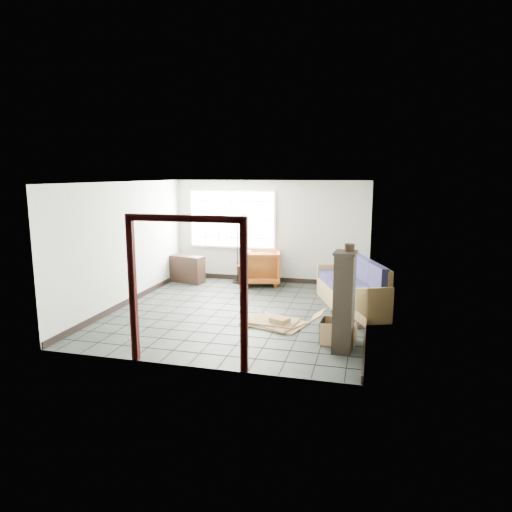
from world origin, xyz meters
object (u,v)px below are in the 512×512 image
(futon_sofa, at_px, (354,290))
(side_table, at_px, (246,268))
(armchair, at_px, (261,265))
(tall_shelf, at_px, (344,301))

(futon_sofa, distance_m, side_table, 3.15)
(futon_sofa, relative_size, armchair, 2.58)
(armchair, distance_m, tall_shelf, 4.63)
(side_table, bearing_deg, armchair, -0.00)
(tall_shelf, bearing_deg, armchair, 124.35)
(armchair, bearing_deg, futon_sofa, 134.52)
(futon_sofa, distance_m, armchair, 2.81)
(futon_sofa, height_order, armchair, futon_sofa)
(armchair, height_order, side_table, armchair)
(futon_sofa, relative_size, tall_shelf, 1.56)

